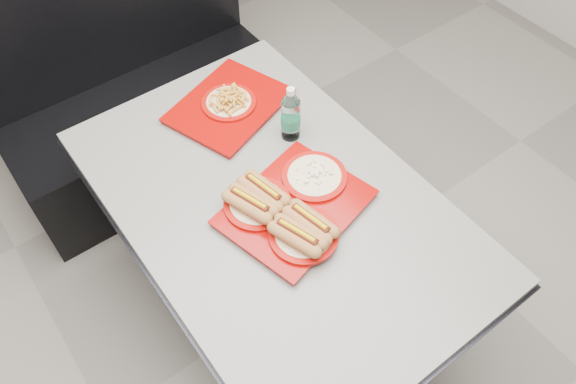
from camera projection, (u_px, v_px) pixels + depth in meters
ground at (278, 305)px, 2.40m from camera, size 6.00×6.00×0.00m
diner_table at (276, 229)px, 1.94m from camera, size 0.92×1.42×0.75m
booth_bench at (139, 95)px, 2.62m from camera, size 1.30×0.57×1.35m
tray_near at (291, 207)px, 1.75m from camera, size 0.51×0.44×0.10m
tray_far at (229, 104)px, 2.05m from camera, size 0.49×0.44×0.08m
water_bottle at (291, 116)px, 1.91m from camera, size 0.07×0.07×0.22m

